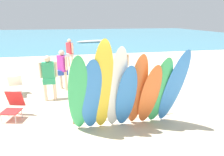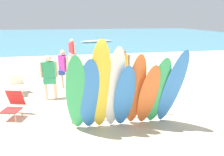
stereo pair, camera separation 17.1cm
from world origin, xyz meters
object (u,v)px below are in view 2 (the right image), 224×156
object	(u,v)px
surfboard_white_3	(114,90)
beach_chair_red	(17,84)
surfboard_blue_1	(90,97)
surfboard_orange_6	(148,97)
beachgoer_strolling	(72,51)
surfboard_blue_8	(172,90)
beachgoer_photographing	(64,67)
beach_chair_blue	(14,104)
beachgoer_near_rack	(124,64)
surfboard_rack	(119,101)
surfboard_blue_4	(124,98)
surfboard_green_0	(77,96)
beachgoer_by_water	(49,75)
distant_boat	(97,41)
surfboard_green_7	(158,93)
surfboard_yellow_2	(100,88)
surfboard_orange_5	(135,92)

from	to	relation	value
surfboard_white_3	beach_chair_red	xyz separation A→B (m)	(-3.26, 3.39, -0.75)
surfboard_blue_1	surfboard_white_3	xyz separation A→B (m)	(0.63, -0.01, 0.13)
surfboard_orange_6	beachgoer_strolling	size ratio (longest dim) A/B	1.17
surfboard_blue_8	beachgoer_photographing	distance (m)	4.80
beach_chair_blue	beachgoer_near_rack	bearing A→B (deg)	48.84
surfboard_rack	surfboard_blue_4	xyz separation A→B (m)	(-0.02, -0.66, 0.37)
surfboard_green_0	beachgoer_near_rack	bearing A→B (deg)	61.03
beachgoer_by_water	beach_chair_red	xyz separation A→B (m)	(-1.37, 0.78, -0.54)
surfboard_blue_1	surfboard_white_3	world-z (taller)	surfboard_white_3
surfboard_rack	distant_boat	size ratio (longest dim) A/B	0.68
surfboard_blue_4	beachgoer_by_water	distance (m)	3.37
surfboard_blue_4	beachgoer_near_rack	distance (m)	4.27
surfboard_white_3	beach_chair_red	world-z (taller)	surfboard_white_3
surfboard_orange_6	surfboard_green_7	xyz separation A→B (m)	(0.27, 0.00, 0.08)
surfboard_green_0	surfboard_blue_8	size ratio (longest dim) A/B	0.96
surfboard_rack	distant_boat	distance (m)	19.92
surfboard_rack	surfboard_blue_1	world-z (taller)	surfboard_blue_1
surfboard_yellow_2	beachgoer_photographing	bearing A→B (deg)	106.30
distant_boat	surfboard_blue_1	bearing A→B (deg)	-96.68
beachgoer_by_water	surfboard_blue_4	bearing A→B (deg)	-54.73
surfboard_blue_4	beachgoer_by_water	bearing A→B (deg)	128.28
surfboard_blue_4	beachgoer_strolling	distance (m)	7.93
surfboard_green_7	distant_boat	bearing A→B (deg)	88.99
surfboard_blue_4	surfboard_rack	bearing A→B (deg)	87.07
surfboard_green_0	surfboard_white_3	distance (m)	0.95
surfboard_orange_5	beachgoer_by_water	xyz separation A→B (m)	(-2.45, 2.54, -0.11)
surfboard_white_3	beach_chair_red	distance (m)	4.76
surfboard_green_0	beachgoer_photographing	xyz separation A→B (m)	(-0.49, 3.72, -0.13)
surfboard_blue_1	surfboard_blue_4	distance (m)	0.89
surfboard_blue_8	beach_chair_red	bearing A→B (deg)	139.63
surfboard_blue_8	beachgoer_by_water	size ratio (longest dim) A/B	1.45
surfboard_yellow_2	distant_boat	distance (m)	20.69
surfboard_orange_5	beachgoer_strolling	distance (m)	7.92
surfboard_yellow_2	surfboard_green_7	distance (m)	1.54
beach_chair_red	surfboard_rack	bearing A→B (deg)	-47.73
surfboard_orange_5	surfboard_rack	bearing A→B (deg)	117.06
surfboard_yellow_2	surfboard_blue_8	world-z (taller)	surfboard_yellow_2
surfboard_green_7	beachgoer_photographing	bearing A→B (deg)	125.62
surfboard_orange_5	surfboard_blue_1	bearing A→B (deg)	-176.91
surfboard_white_3	distant_boat	world-z (taller)	surfboard_white_3
surfboard_rack	surfboard_orange_6	xyz separation A→B (m)	(0.62, -0.66, 0.37)
surfboard_white_3	beachgoer_photographing	xyz separation A→B (m)	(-1.43, 3.71, -0.20)
beach_chair_red	surfboard_green_7	bearing A→B (deg)	-47.47
beachgoer_strolling	beach_chair_red	distance (m)	4.95
surfboard_green_7	beachgoer_photographing	world-z (taller)	surfboard_green_7
surfboard_blue_4	beachgoer_photographing	distance (m)	4.08
surfboard_white_3	surfboard_orange_5	size ratio (longest dim) A/B	1.09
beachgoer_near_rack	beachgoer_strolling	xyz separation A→B (m)	(-2.33, 3.66, 0.11)
surfboard_green_0	surfboard_blue_8	bearing A→B (deg)	-2.85
surfboard_orange_5	beachgoer_near_rack	distance (m)	4.15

